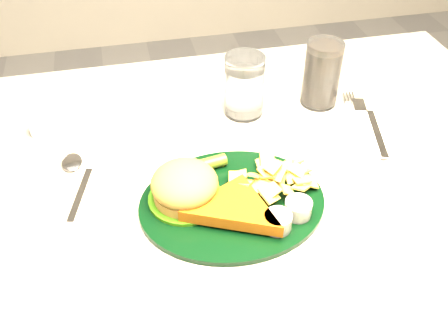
% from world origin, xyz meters
% --- Properties ---
extents(table, '(1.20, 0.80, 0.75)m').
position_xyz_m(table, '(0.00, 0.00, 0.38)').
color(table, '#A09A90').
rests_on(table, ground).
extents(dinner_plate, '(0.29, 0.24, 0.07)m').
position_xyz_m(dinner_plate, '(-0.01, -0.08, 0.78)').
color(dinner_plate, black).
rests_on(dinner_plate, table).
extents(water_glass, '(0.08, 0.08, 0.12)m').
position_xyz_m(water_glass, '(0.07, 0.16, 0.81)').
color(water_glass, silver).
rests_on(water_glass, table).
extents(cola_glass, '(0.08, 0.08, 0.13)m').
position_xyz_m(cola_glass, '(0.22, 0.16, 0.81)').
color(cola_glass, black).
rests_on(cola_glass, table).
extents(fork_napkin, '(0.18, 0.21, 0.01)m').
position_xyz_m(fork_napkin, '(0.29, 0.04, 0.76)').
color(fork_napkin, silver).
rests_on(fork_napkin, table).
extents(spoon, '(0.09, 0.17, 0.01)m').
position_xyz_m(spoon, '(-0.24, -0.01, 0.76)').
color(spoon, silver).
rests_on(spoon, table).
extents(ramekin, '(0.04, 0.04, 0.03)m').
position_xyz_m(ramekin, '(-0.31, 0.17, 0.76)').
color(ramekin, white).
rests_on(ramekin, table).
extents(wrapped_straw, '(0.19, 0.19, 0.01)m').
position_xyz_m(wrapped_straw, '(-0.11, 0.17, 0.75)').
color(wrapped_straw, silver).
rests_on(wrapped_straw, table).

